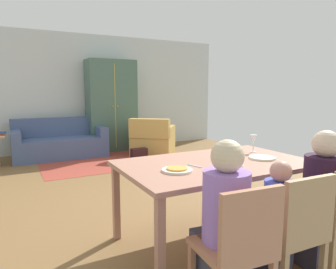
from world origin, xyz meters
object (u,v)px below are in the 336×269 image
person_man (222,229)px  handbag (139,155)px  plate_near_child (228,165)px  dining_chair_man (239,245)px  dining_table (216,169)px  book_upper (0,133)px  couch (60,143)px  person_woman (318,204)px  dining_chair_child (294,228)px  person_child (275,226)px  wine_glass (253,140)px  armoire (111,106)px  plate_near_woman (262,158)px  armchair (153,140)px  plate_near_man (177,170)px

person_man → handbag: size_ratio=3.47×
plate_near_child → dining_chair_man: (-0.48, -0.71, -0.28)m
dining_table → plate_near_child: 0.20m
dining_chair_man → book_upper: size_ratio=3.95×
person_man → couch: bearing=92.5°
person_woman → dining_chair_child: bearing=-159.9°
book_upper → dining_chair_child: bearing=-70.9°
couch → person_child: bearing=-82.3°
person_woman → handbag: (0.15, 4.07, -0.38)m
plate_near_child → person_child: size_ratio=0.27×
person_woman → wine_glass: bearing=80.8°
armoire → dining_chair_man: bearing=-100.0°
plate_near_woman → couch: bearing=104.3°
dining_table → plate_near_woman: 0.49m
armoire → dining_chair_child: bearing=-95.3°
armoire → armchair: bearing=-56.7°
dining_chair_child → book_upper: bearing=109.1°
dining_table → couch: 4.59m
plate_near_woman → book_upper: size_ratio=1.14×
armchair → handbag: armchair is taller
book_upper → handbag: (2.42, -0.92, -0.49)m
plate_near_child → armoire: 4.98m
person_child → couch: (-0.70, 5.24, -0.13)m
armchair → dining_table: bearing=-106.6°
dining_table → book_upper: 4.65m
dining_chair_child → couch: (-0.70, 5.41, -0.19)m
plate_near_man → plate_near_woman: (0.95, 0.02, 0.00)m
person_woman → armoire: 5.50m
armoire → handbag: 1.68m
couch → armoire: 1.45m
dining_chair_child → person_child: bearing=88.6°
dining_chair_child → handbag: dining_chair_child is taller
dining_chair_child → book_upper: 5.48m
wine_glass → couch: size_ratio=0.10×
dining_table → dining_chair_man: dining_chair_man is taller
person_woman → armoire: size_ratio=0.53×
couch → plate_near_man: bearing=-87.2°
wine_glass → handbag: 3.27m
plate_near_man → person_woman: size_ratio=0.23×
dining_chair_child → armchair: 4.85m
person_man → book_upper: 5.17m
dining_chair_child → couch: size_ratio=0.47×
plate_near_woman → wine_glass: size_ratio=1.34×
plate_near_woman → dining_chair_man: 1.27m
dining_chair_man → handbag: bearing=75.4°
person_man → person_woman: (0.94, 0.00, 0.00)m
wine_glass → person_woman: bearing=-99.2°
dining_table → armoire: armoire is taller
armchair → book_upper: armchair is taller
plate_near_man → plate_near_child: size_ratio=1.00×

